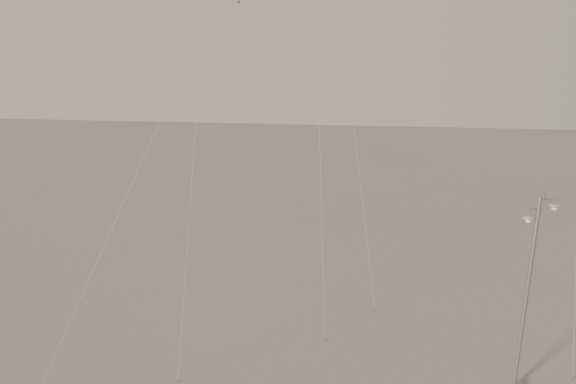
# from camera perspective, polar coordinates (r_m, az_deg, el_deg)

# --- Properties ---
(street_lamp) EXTENTS (1.60, 0.70, 9.51)m
(street_lamp) POSITION_cam_1_polar(r_m,az_deg,el_deg) (31.08, 20.60, -8.05)
(street_lamp) COLOR #919399
(street_lamp) RESTS_ON ground
(kite_3) EXTENTS (8.91, 5.32, 19.58)m
(kite_3) POSITION_cam_1_polar(r_m,az_deg,el_deg) (24.73, -9.04, 10.97)
(kite_3) COLOR maroon
(kite_3) RESTS_ON ground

